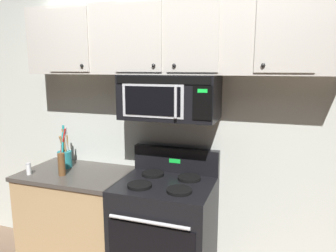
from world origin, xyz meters
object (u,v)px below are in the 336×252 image
at_px(over_range_microwave, 170,97).
at_px(pepper_mill, 62,164).
at_px(stove_range, 165,233).
at_px(salt_shaker, 29,169).
at_px(utensil_crock_teal, 65,156).

xyz_separation_m(over_range_microwave, pepper_mill, (-0.89, -0.23, -0.58)).
relative_size(stove_range, over_range_microwave, 1.47).
bearing_deg(salt_shaker, stove_range, 9.28).
bearing_deg(pepper_mill, utensil_crock_teal, 120.12).
xyz_separation_m(stove_range, salt_shaker, (-1.17, -0.19, 0.48)).
height_order(stove_range, pepper_mill, stove_range).
height_order(salt_shaker, pepper_mill, pepper_mill).
bearing_deg(salt_shaker, over_range_microwave, 14.71).
bearing_deg(stove_range, utensil_crock_teal, 175.84).
distance_m(stove_range, over_range_microwave, 1.11).
xyz_separation_m(utensil_crock_teal, pepper_mill, (0.11, -0.19, -0.01)).
xyz_separation_m(over_range_microwave, salt_shaker, (-1.17, -0.31, -0.62)).
distance_m(stove_range, pepper_mill, 1.04).
relative_size(stove_range, utensil_crock_teal, 2.84).
distance_m(over_range_microwave, utensil_crock_teal, 1.15).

